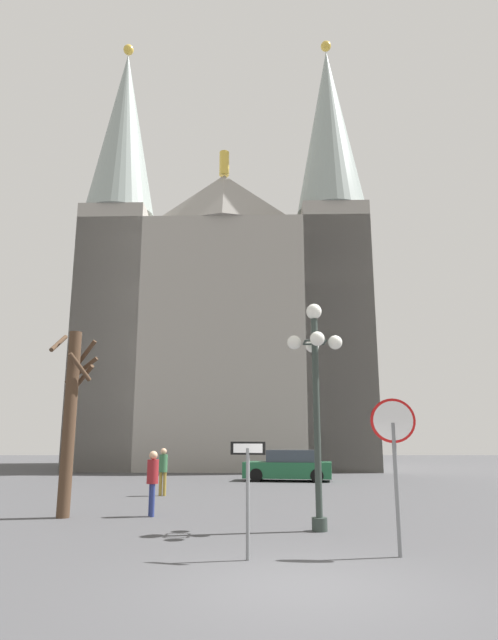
% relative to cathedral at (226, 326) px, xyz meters
% --- Properties ---
extents(ground_plane, '(120.00, 120.00, 0.00)m').
position_rel_cathedral_xyz_m(ground_plane, '(2.43, -31.41, -10.45)').
color(ground_plane, '#424244').
extents(cathedral, '(20.61, 14.38, 32.46)m').
position_rel_cathedral_xyz_m(cathedral, '(0.00, 0.00, 0.00)').
color(cathedral, gray).
rests_on(cathedral, ground).
extents(stop_sign, '(0.82, 0.23, 2.85)m').
position_rel_cathedral_xyz_m(stop_sign, '(4.40, -29.47, -8.44)').
color(stop_sign, slate).
rests_on(stop_sign, ground).
extents(one_way_arrow_sign, '(0.64, 0.22, 2.04)m').
position_rel_cathedral_xyz_m(one_way_arrow_sign, '(1.64, -29.72, -9.14)').
color(one_way_arrow_sign, slate).
rests_on(one_way_arrow_sign, ground).
extents(street_lamp, '(1.37, 1.37, 5.41)m').
position_rel_cathedral_xyz_m(street_lamp, '(3.30, -26.73, -6.93)').
color(street_lamp, '#2D3833').
rests_on(street_lamp, ground).
extents(bare_tree, '(1.16, 1.17, 5.11)m').
position_rel_cathedral_xyz_m(bare_tree, '(-3.36, -24.60, -7.71)').
color(bare_tree, '#473323').
rests_on(bare_tree, ground).
extents(parked_car_near_green, '(4.57, 2.40, 1.52)m').
position_rel_cathedral_xyz_m(parked_car_near_green, '(3.67, -12.05, -9.74)').
color(parked_car_near_green, '#1E5B38').
rests_on(parked_car_near_green, ground).
extents(pedestrian_walking, '(0.32, 0.32, 1.75)m').
position_rel_cathedral_xyz_m(pedestrian_walking, '(-1.02, -24.38, -9.39)').
color(pedestrian_walking, navy).
rests_on(pedestrian_walking, ground).
extents(pedestrian_standing, '(0.32, 0.32, 1.72)m').
position_rel_cathedral_xyz_m(pedestrian_standing, '(-1.57, -19.05, -9.41)').
color(pedestrian_standing, olive).
rests_on(pedestrian_standing, ground).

